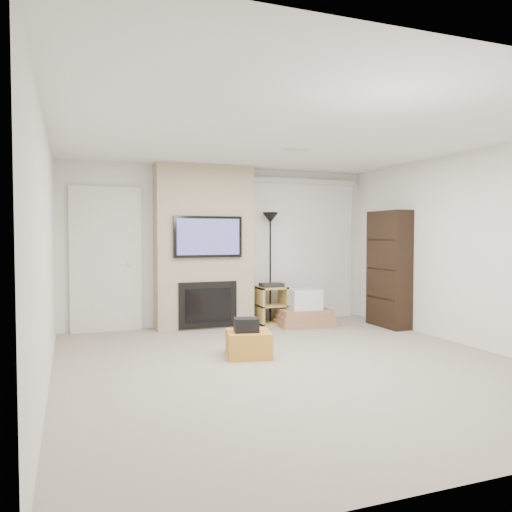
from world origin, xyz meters
name	(u,v)px	position (x,y,z in m)	size (l,w,h in m)	color
floor	(294,365)	(0.00, 0.00, 0.00)	(5.00, 5.50, 0.00)	#9E9382
ceiling	(295,136)	(0.00, 0.00, 2.50)	(5.00, 5.50, 0.00)	white
wall_back	(222,246)	(0.00, 2.75, 1.25)	(5.00, 2.50, 0.00)	white
wall_front	(497,266)	(0.00, -2.75, 1.25)	(5.00, 2.50, 0.00)	white
wall_left	(46,254)	(-2.50, 0.00, 1.25)	(5.50, 2.50, 0.00)	white
wall_right	(474,249)	(2.50, 0.00, 1.25)	(5.50, 2.50, 0.00)	white
hvac_vent	(297,150)	(0.40, 0.80, 2.50)	(0.35, 0.18, 0.01)	silver
ottoman	(248,344)	(-0.35, 0.52, 0.15)	(0.50, 0.50, 0.30)	#C88632
black_bag	(246,325)	(-0.39, 0.49, 0.38)	(0.28, 0.22, 0.16)	black
fireplace_wall	(204,247)	(-0.35, 2.54, 1.24)	(1.50, 0.47, 2.50)	tan
entry_door	(106,260)	(-1.80, 2.71, 1.05)	(1.02, 0.11, 2.14)	silver
vertical_blinds	(302,244)	(1.40, 2.70, 1.27)	(1.98, 0.10, 2.37)	silver
floor_lamp	(270,236)	(0.73, 2.50, 1.41)	(0.27, 0.27, 1.79)	black
av_stand	(272,303)	(0.72, 2.40, 0.35)	(0.45, 0.38, 0.66)	tan
box_stack	(304,312)	(1.16, 2.11, 0.22)	(0.92, 0.74, 0.58)	#A27254
bookshelf	(389,269)	(2.34, 1.57, 0.90)	(0.30, 0.80, 1.80)	black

